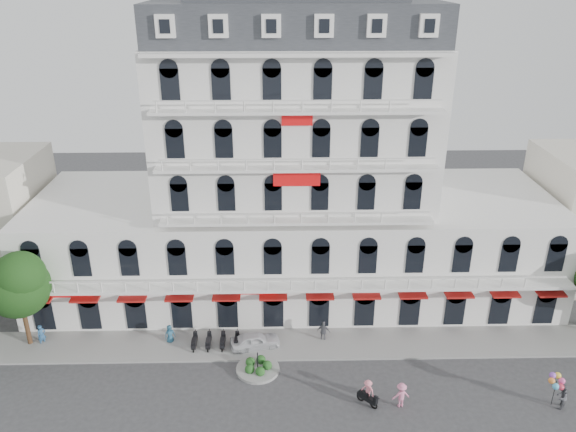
{
  "coord_description": "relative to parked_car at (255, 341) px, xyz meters",
  "views": [
    {
      "loc": [
        -1.48,
        -27.24,
        27.17
      ],
      "look_at": [
        -0.69,
        10.0,
        10.68
      ],
      "focal_mm": 35.0,
      "sensor_mm": 36.0,
      "label": 1
    }
  ],
  "objects": [
    {
      "name": "pedestrian_left",
      "position": [
        -6.73,
        0.76,
        0.15
      ],
      "size": [
        0.93,
        0.78,
        1.61
      ],
      "primitive_type": "imported",
      "rotation": [
        0.0,
        0.0,
        0.41
      ],
      "color": "#24516C",
      "rests_on": "ground"
    },
    {
      "name": "tree_west_inner",
      "position": [
        -17.67,
        0.74,
        5.03
      ],
      "size": [
        4.76,
        4.76,
        8.25
      ],
      "color": "#382314",
      "rests_on": "ground"
    },
    {
      "name": "pedestrian_mid",
      "position": [
        5.39,
        0.76,
        0.23
      ],
      "size": [
        1.12,
        0.68,
        1.79
      ],
      "primitive_type": "imported",
      "rotation": [
        0.0,
        0.0,
        2.89
      ],
      "color": "#5A5A61",
      "rests_on": "ground"
    },
    {
      "name": "sidewalk",
      "position": [
        3.27,
        0.26,
        -0.58
      ],
      "size": [
        53.0,
        4.0,
        0.16
      ],
      "primitive_type": "cube",
      "color": "gray",
      "rests_on": "ground"
    },
    {
      "name": "parked_car",
      "position": [
        0.0,
        0.0,
        0.0
      ],
      "size": [
        4.11,
        2.33,
        1.32
      ],
      "primitive_type": "imported",
      "rotation": [
        0.0,
        0.0,
        1.78
      ],
      "color": "silver",
      "rests_on": "ground"
    },
    {
      "name": "pedestrian_right",
      "position": [
        10.03,
        -6.6,
        0.26
      ],
      "size": [
        1.29,
        0.86,
        1.85
      ],
      "primitive_type": "imported",
      "rotation": [
        0.0,
        0.0,
        3.3
      ],
      "color": "pink",
      "rests_on": "ground"
    },
    {
      "name": "main_building",
      "position": [
        3.27,
        9.26,
        9.3
      ],
      "size": [
        45.0,
        15.0,
        25.8
      ],
      "color": "silver",
      "rests_on": "ground"
    },
    {
      "name": "traffic_island",
      "position": [
        0.27,
        -2.74,
        -0.4
      ],
      "size": [
        3.2,
        3.2,
        1.6
      ],
      "color": "gray",
      "rests_on": "ground"
    },
    {
      "name": "pedestrian_far",
      "position": [
        -16.73,
        0.76,
        0.22
      ],
      "size": [
        0.75,
        0.75,
        1.76
      ],
      "primitive_type": "imported",
      "rotation": [
        0.0,
        0.0,
        0.79
      ],
      "color": "#2B5682",
      "rests_on": "ground"
    },
    {
      "name": "balloon_vendor",
      "position": [
        20.61,
        -6.89,
        0.6
      ],
      "size": [
        1.53,
        1.39,
        2.45
      ],
      "color": "#4E4E54",
      "rests_on": "ground"
    },
    {
      "name": "ground",
      "position": [
        3.27,
        -8.74,
        -0.66
      ],
      "size": [
        120.0,
        120.0,
        0.0
      ],
      "primitive_type": "plane",
      "color": "#38383A",
      "rests_on": "ground"
    },
    {
      "name": "parked_scooter_row",
      "position": [
        -3.08,
        0.06,
        -0.66
      ],
      "size": [
        4.4,
        1.8,
        1.1
      ],
      "primitive_type": null,
      "color": "black",
      "rests_on": "ground"
    },
    {
      "name": "rider_center",
      "position": [
        7.79,
        -6.4,
        0.39
      ],
      "size": [
        1.32,
        1.29,
        2.02
      ],
      "rotation": [
        0.0,
        0.0,
        5.52
      ],
      "color": "black",
      "rests_on": "ground"
    }
  ]
}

